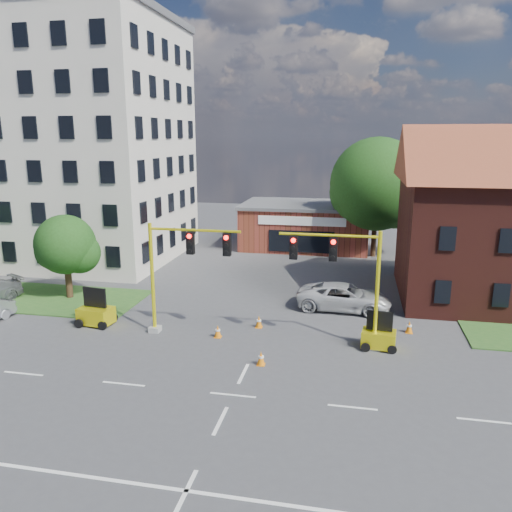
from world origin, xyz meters
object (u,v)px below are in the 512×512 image
Objects in this scene: signal_mast_west at (180,266)px; pickup_white at (344,297)px; trailer_west at (96,314)px; trailer_east at (379,337)px; signal_mast_east at (344,274)px.

signal_mast_west is 1.06× the size of pickup_white.
trailer_west is 1.12× the size of trailer_east.
pickup_white is at bearing 28.74° from trailer_west.
trailer_east is (15.99, -0.14, -0.07)m from trailer_west.
signal_mast_east is 1.06× the size of pickup_white.
signal_mast_east is at bearing -176.59° from pickup_white.
signal_mast_west is 1.00× the size of signal_mast_east.
trailer_east is at bearing 1.06° from signal_mast_west.
signal_mast_west is 8.71m from signal_mast_east.
pickup_white is (8.65, 5.88, -3.11)m from signal_mast_west.
pickup_white is at bearing 34.21° from signal_mast_west.
signal_mast_east reaches higher than trailer_west.
signal_mast_east is at bearing 5.84° from trailer_west.
signal_mast_west is at bearing 180.00° from signal_mast_east.
signal_mast_west is at bearing 127.00° from pickup_white.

